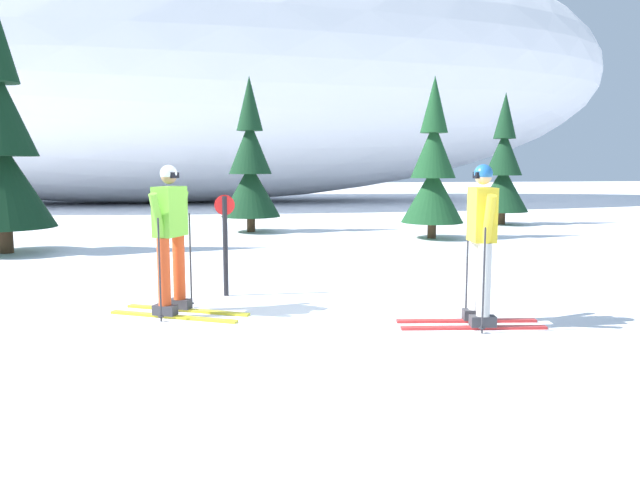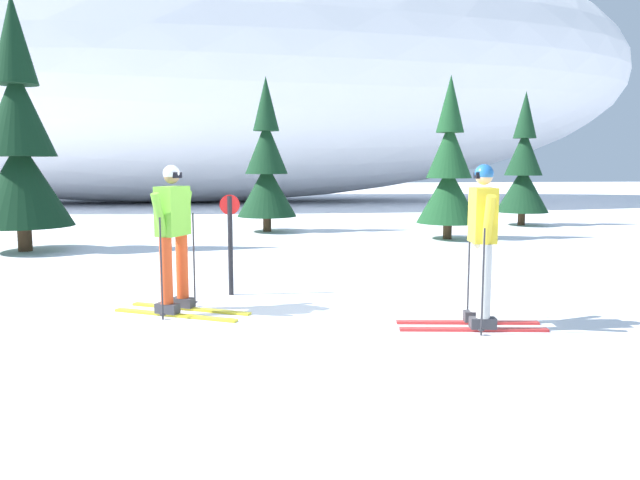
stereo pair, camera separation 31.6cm
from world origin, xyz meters
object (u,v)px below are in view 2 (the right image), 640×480
object	(u,v)px
trail_marker_post	(230,238)
pine_tree_far_left	(19,146)
skier_lime_jacket	(174,235)
pine_tree_center_right	(449,171)
skier_yellow_jacket	(481,243)
pine_tree_far_right	(523,170)
pine_tree_center_left	(267,168)

from	to	relation	value
trail_marker_post	pine_tree_far_left	bearing A→B (deg)	131.22
skier_lime_jacket	pine_tree_center_right	bearing A→B (deg)	49.59
pine_tree_far_left	pine_tree_center_right	distance (m)	9.78
skier_lime_jacket	trail_marker_post	size ratio (longest dim) A/B	1.29
skier_lime_jacket	pine_tree_center_right	xyz separation A→B (m)	(5.94, 6.98, 0.72)
skier_yellow_jacket	pine_tree_far_right	size ratio (longest dim) A/B	0.45
pine_tree_far_right	pine_tree_far_left	bearing A→B (deg)	-162.85
skier_lime_jacket	trail_marker_post	distance (m)	1.19
pine_tree_center_left	pine_tree_center_right	bearing A→B (deg)	-27.94
skier_lime_jacket	pine_tree_center_left	bearing A→B (deg)	80.59
skier_lime_jacket	skier_yellow_jacket	xyz separation A→B (m)	(3.46, -1.16, -0.01)
skier_yellow_jacket	pine_tree_center_left	world-z (taller)	pine_tree_center_left
pine_tree_far_right	trail_marker_post	size ratio (longest dim) A/B	2.87
skier_lime_jacket	pine_tree_center_left	world-z (taller)	pine_tree_center_left
skier_yellow_jacket	pine_tree_far_left	size ratio (longest dim) A/B	0.34
skier_lime_jacket	skier_yellow_jacket	distance (m)	3.65
skier_yellow_jacket	pine_tree_far_right	distance (m)	12.78
skier_yellow_jacket	pine_tree_far_left	xyz separation A→B (m)	(-7.24, 7.20, 1.28)
pine_tree_far_left	pine_tree_center_right	size ratio (longest dim) A/B	1.33
skier_yellow_jacket	pine_tree_far_right	xyz separation A→B (m)	(5.96, 11.28, 0.74)
skier_lime_jacket	pine_tree_center_right	size ratio (longest dim) A/B	0.45
pine_tree_center_left	trail_marker_post	bearing A→B (deg)	-96.00
skier_lime_jacket	pine_tree_far_left	bearing A→B (deg)	122.01
skier_lime_jacket	pine_tree_center_right	distance (m)	9.19
skier_lime_jacket	skier_yellow_jacket	bearing A→B (deg)	-18.54
pine_tree_center_left	skier_yellow_jacket	bearing A→B (deg)	-79.63
skier_yellow_jacket	trail_marker_post	xyz separation A→B (m)	(-2.79, 2.13, -0.15)
skier_lime_jacket	pine_tree_far_right	world-z (taller)	pine_tree_far_right
skier_lime_jacket	pine_tree_far_right	xyz separation A→B (m)	(9.42, 10.12, 0.73)
pine_tree_center_right	pine_tree_far_right	size ratio (longest dim) A/B	0.99
skier_yellow_jacket	pine_tree_center_left	distance (m)	10.67
pine_tree_far_left	pine_tree_center_right	world-z (taller)	pine_tree_far_left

